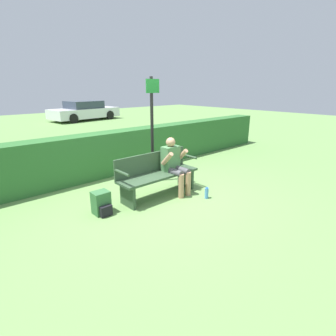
{
  "coord_description": "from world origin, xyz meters",
  "views": [
    {
      "loc": [
        -3.19,
        -3.83,
        2.15
      ],
      "look_at": [
        0.15,
        -0.1,
        0.59
      ],
      "focal_mm": 28.0,
      "sensor_mm": 36.0,
      "label": 1
    }
  ],
  "objects_px": {
    "backpack": "(102,203)",
    "signpost": "(152,124)",
    "park_bench": "(157,174)",
    "person_seated": "(174,163)",
    "parked_car": "(84,111)",
    "water_bottle": "(207,193)"
  },
  "relations": [
    {
      "from": "person_seated",
      "to": "parked_car",
      "type": "relative_size",
      "value": 0.25
    },
    {
      "from": "parked_car",
      "to": "backpack",
      "type": "bearing_deg",
      "value": -121.06
    },
    {
      "from": "parked_car",
      "to": "park_bench",
      "type": "bearing_deg",
      "value": -116.23
    },
    {
      "from": "water_bottle",
      "to": "parked_car",
      "type": "distance_m",
      "value": 14.32
    },
    {
      "from": "backpack",
      "to": "water_bottle",
      "type": "bearing_deg",
      "value": -23.15
    },
    {
      "from": "backpack",
      "to": "signpost",
      "type": "distance_m",
      "value": 2.18
    },
    {
      "from": "parked_car",
      "to": "water_bottle",
      "type": "bearing_deg",
      "value": -112.84
    },
    {
      "from": "signpost",
      "to": "parked_car",
      "type": "xyz_separation_m",
      "value": [
        4.03,
        12.28,
        -0.75
      ]
    },
    {
      "from": "person_seated",
      "to": "water_bottle",
      "type": "relative_size",
      "value": 4.9
    },
    {
      "from": "park_bench",
      "to": "backpack",
      "type": "bearing_deg",
      "value": 179.81
    },
    {
      "from": "signpost",
      "to": "parked_car",
      "type": "distance_m",
      "value": 12.95
    },
    {
      "from": "backpack",
      "to": "signpost",
      "type": "height_order",
      "value": "signpost"
    },
    {
      "from": "backpack",
      "to": "signpost",
      "type": "bearing_deg",
      "value": 22.04
    },
    {
      "from": "park_bench",
      "to": "person_seated",
      "type": "bearing_deg",
      "value": -19.67
    },
    {
      "from": "person_seated",
      "to": "backpack",
      "type": "distance_m",
      "value": 1.68
    },
    {
      "from": "signpost",
      "to": "park_bench",
      "type": "bearing_deg",
      "value": -122.84
    },
    {
      "from": "signpost",
      "to": "parked_car",
      "type": "relative_size",
      "value": 0.51
    },
    {
      "from": "park_bench",
      "to": "water_bottle",
      "type": "distance_m",
      "value": 1.07
    },
    {
      "from": "person_seated",
      "to": "parked_car",
      "type": "distance_m",
      "value": 13.74
    },
    {
      "from": "backpack",
      "to": "signpost",
      "type": "xyz_separation_m",
      "value": [
        1.71,
        0.69,
        1.15
      ]
    },
    {
      "from": "backpack",
      "to": "parked_car",
      "type": "bearing_deg",
      "value": 66.13
    },
    {
      "from": "backpack",
      "to": "parked_car",
      "type": "distance_m",
      "value": 14.2
    }
  ]
}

